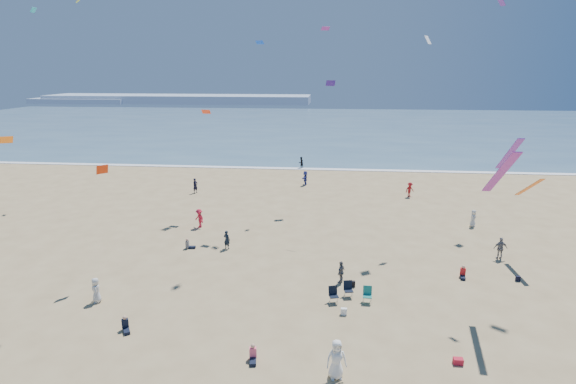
# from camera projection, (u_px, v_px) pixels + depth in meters

# --- Properties ---
(ground) EXTENTS (220.00, 220.00, 0.00)m
(ground) POSITION_uv_depth(u_px,v_px,m) (226.00, 384.00, 20.04)
(ground) COLOR tan
(ground) RESTS_ON ground
(ocean) EXTENTS (220.00, 100.00, 0.06)m
(ocean) POSITION_uv_depth(u_px,v_px,m) (314.00, 126.00, 111.23)
(ocean) COLOR #476B84
(ocean) RESTS_ON ground
(surf_line) EXTENTS (220.00, 1.20, 0.08)m
(surf_line) POSITION_uv_depth(u_px,v_px,m) (299.00, 169.00, 63.23)
(surf_line) COLOR white
(surf_line) RESTS_ON ground
(headland_far) EXTENTS (110.00, 20.00, 3.20)m
(headland_far) POSITION_uv_depth(u_px,v_px,m) (179.00, 99.00, 188.45)
(headland_far) COLOR #7A8EA8
(headland_far) RESTS_ON ground
(headland_near) EXTENTS (40.00, 14.00, 2.00)m
(headland_near) POSITION_uv_depth(u_px,v_px,m) (82.00, 101.00, 187.56)
(headland_near) COLOR #7A8EA8
(headland_near) RESTS_ON ground
(standing_flyers) EXTENTS (30.17, 51.87, 1.90)m
(standing_flyers) POSITION_uv_depth(u_px,v_px,m) (336.00, 244.00, 33.76)
(standing_flyers) COLOR black
(standing_flyers) RESTS_ON ground
(seated_group) EXTENTS (20.90, 16.83, 0.84)m
(seated_group) POSITION_uv_depth(u_px,v_px,m) (264.00, 304.00, 25.98)
(seated_group) COLOR white
(seated_group) RESTS_ON ground
(chair_cluster) EXTENTS (2.69, 1.52, 1.00)m
(chair_cluster) POSITION_uv_depth(u_px,v_px,m) (350.00, 293.00, 27.07)
(chair_cluster) COLOR black
(chair_cluster) RESTS_ON ground
(white_tote) EXTENTS (0.35, 0.20, 0.40)m
(white_tote) POSITION_uv_depth(u_px,v_px,m) (344.00, 311.00, 25.63)
(white_tote) COLOR white
(white_tote) RESTS_ON ground
(black_backpack) EXTENTS (0.30, 0.22, 0.38)m
(black_backpack) POSITION_uv_depth(u_px,v_px,m) (353.00, 284.00, 28.94)
(black_backpack) COLOR black
(black_backpack) RESTS_ON ground
(cooler) EXTENTS (0.45, 0.30, 0.30)m
(cooler) POSITION_uv_depth(u_px,v_px,m) (458.00, 361.00, 21.34)
(cooler) COLOR red
(cooler) RESTS_ON ground
(navy_bag) EXTENTS (0.28, 0.18, 0.34)m
(navy_bag) POSITION_uv_depth(u_px,v_px,m) (518.00, 279.00, 29.72)
(navy_bag) COLOR black
(navy_bag) RESTS_ON ground
(kites_aloft) EXTENTS (43.50, 33.16, 30.76)m
(kites_aloft) POSITION_uv_depth(u_px,v_px,m) (387.00, 67.00, 29.54)
(kites_aloft) COLOR #199951
(kites_aloft) RESTS_ON ground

